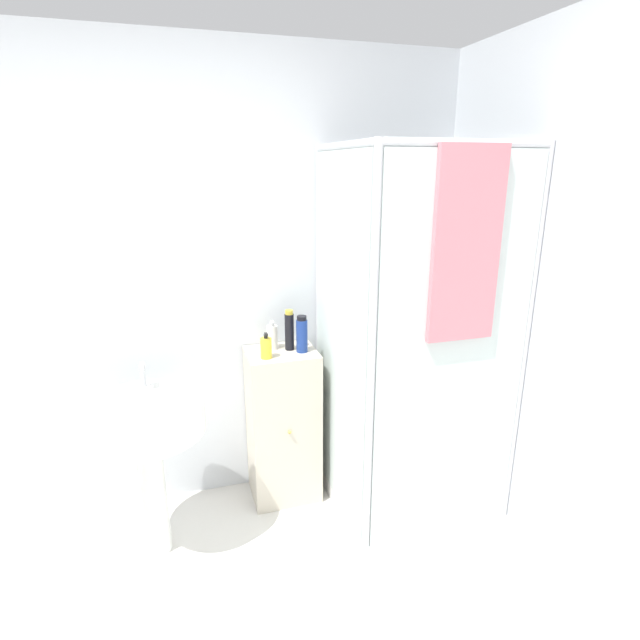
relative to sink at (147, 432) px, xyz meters
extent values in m
cube|color=silver|center=(0.13, 0.46, 0.57)|extent=(6.40, 0.06, 2.50)
cube|color=white|center=(1.38, 0.02, -0.63)|extent=(0.83, 0.83, 0.09)
cylinder|color=silver|center=(1.78, 0.41, 0.32)|extent=(0.04, 0.04, 1.99)
cylinder|color=silver|center=(0.98, 0.41, 0.32)|extent=(0.04, 0.04, 1.99)
cylinder|color=silver|center=(1.78, -0.38, 0.32)|extent=(0.04, 0.04, 1.99)
cylinder|color=silver|center=(0.98, -0.38, 0.32)|extent=(0.04, 0.04, 1.99)
cylinder|color=silver|center=(1.38, -0.38, 1.30)|extent=(0.79, 0.04, 0.04)
cylinder|color=silver|center=(1.38, 0.41, 1.30)|extent=(0.79, 0.04, 0.04)
cylinder|color=silver|center=(0.98, 0.02, 1.30)|extent=(0.04, 0.79, 0.04)
cylinder|color=silver|center=(1.78, 0.02, 1.30)|extent=(0.04, 0.79, 0.04)
cube|color=silver|center=(1.38, -0.39, 0.35)|extent=(0.76, 0.01, 1.87)
cube|color=silver|center=(0.97, 0.02, 0.35)|extent=(0.01, 0.76, 1.87)
cylinder|color=#B7BABF|center=(1.59, 0.35, 0.16)|extent=(0.02, 0.02, 1.50)
cylinder|color=#B7BABF|center=(1.59, 0.30, 0.93)|extent=(0.07, 0.07, 0.04)
cube|color=#D1757F|center=(1.39, -0.41, 0.88)|extent=(0.32, 0.03, 0.83)
cube|color=beige|center=(0.72, 0.27, -0.22)|extent=(0.39, 0.32, 0.91)
sphere|color=gold|center=(0.72, 0.10, -0.18)|extent=(0.02, 0.02, 0.02)
cylinder|color=white|center=(0.00, 0.00, -0.34)|extent=(0.12, 0.12, 0.68)
cylinder|color=white|center=(0.00, 0.00, 0.07)|extent=(0.56, 0.56, 0.15)
cylinder|color=#B7BABF|center=(0.00, 0.19, 0.21)|extent=(0.02, 0.02, 0.13)
cube|color=#B7BABF|center=(0.00, 0.16, 0.27)|extent=(0.02, 0.07, 0.02)
cylinder|color=yellow|center=(0.62, 0.20, 0.29)|extent=(0.06, 0.06, 0.11)
cylinder|color=black|center=(0.62, 0.20, 0.35)|extent=(0.02, 0.02, 0.02)
cube|color=black|center=(0.62, 0.18, 0.37)|extent=(0.01, 0.03, 0.01)
cylinder|color=black|center=(0.77, 0.29, 0.33)|extent=(0.05, 0.05, 0.20)
cylinder|color=gold|center=(0.77, 0.29, 0.45)|extent=(0.04, 0.04, 0.02)
cylinder|color=navy|center=(0.83, 0.23, 0.32)|extent=(0.06, 0.06, 0.18)
cylinder|color=black|center=(0.83, 0.23, 0.42)|extent=(0.05, 0.05, 0.02)
cylinder|color=white|center=(0.68, 0.33, 0.30)|extent=(0.06, 0.06, 0.13)
cylinder|color=silver|center=(0.68, 0.33, 0.37)|extent=(0.02, 0.02, 0.02)
cube|color=silver|center=(0.68, 0.31, 0.39)|extent=(0.02, 0.03, 0.01)
camera|label=1|loc=(0.18, -2.26, 1.21)|focal=28.00mm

